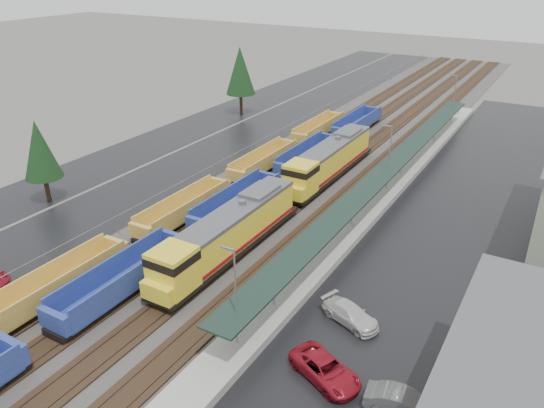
{
  "coord_description": "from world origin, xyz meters",
  "views": [
    {
      "loc": [
        25.8,
        -3.28,
        24.49
      ],
      "look_at": [
        1.85,
        37.76,
        2.0
      ],
      "focal_mm": 35.0,
      "sensor_mm": 36.0,
      "label": 1
    }
  ],
  "objects_px": {
    "well_string_yellow": "(129,243)",
    "parked_car_east_c": "(350,314)",
    "well_string_blue": "(188,237)",
    "parked_car_east_b": "(325,370)",
    "locomotive_trail": "(328,161)",
    "parked_car_east_e": "(403,403)",
    "locomotive_lead": "(226,235)"
  },
  "relations": [
    {
      "from": "locomotive_trail",
      "to": "well_string_yellow",
      "type": "height_order",
      "value": "locomotive_trail"
    },
    {
      "from": "parked_car_east_b",
      "to": "well_string_yellow",
      "type": "bearing_deg",
      "value": 100.01
    },
    {
      "from": "well_string_blue",
      "to": "parked_car_east_b",
      "type": "relative_size",
      "value": 18.47
    },
    {
      "from": "well_string_blue",
      "to": "parked_car_east_e",
      "type": "bearing_deg",
      "value": -21.11
    },
    {
      "from": "parked_car_east_c",
      "to": "parked_car_east_e",
      "type": "xyz_separation_m",
      "value": [
        5.93,
        -6.34,
        0.06
      ]
    },
    {
      "from": "parked_car_east_b",
      "to": "parked_car_east_c",
      "type": "height_order",
      "value": "parked_car_east_b"
    },
    {
      "from": "well_string_blue",
      "to": "locomotive_lead",
      "type": "bearing_deg",
      "value": 4.8
    },
    {
      "from": "locomotive_lead",
      "to": "well_string_yellow",
      "type": "xyz_separation_m",
      "value": [
        -8.0,
        -3.66,
        -1.26
      ]
    },
    {
      "from": "locomotive_trail",
      "to": "well_string_blue",
      "type": "relative_size",
      "value": 0.21
    },
    {
      "from": "well_string_blue",
      "to": "parked_car_east_b",
      "type": "bearing_deg",
      "value": -25.8
    },
    {
      "from": "locomotive_trail",
      "to": "well_string_blue",
      "type": "height_order",
      "value": "locomotive_trail"
    },
    {
      "from": "well_string_blue",
      "to": "parked_car_east_e",
      "type": "relative_size",
      "value": 21.29
    },
    {
      "from": "locomotive_lead",
      "to": "well_string_blue",
      "type": "xyz_separation_m",
      "value": [
        -4.0,
        -0.34,
        -1.19
      ]
    },
    {
      "from": "well_string_yellow",
      "to": "well_string_blue",
      "type": "distance_m",
      "value": 5.2
    },
    {
      "from": "locomotive_trail",
      "to": "parked_car_east_c",
      "type": "height_order",
      "value": "locomotive_trail"
    },
    {
      "from": "well_string_yellow",
      "to": "parked_car_east_b",
      "type": "distance_m",
      "value": 22.37
    },
    {
      "from": "locomotive_trail",
      "to": "parked_car_east_b",
      "type": "height_order",
      "value": "locomotive_trail"
    },
    {
      "from": "locomotive_trail",
      "to": "well_string_blue",
      "type": "bearing_deg",
      "value": -100.62
    },
    {
      "from": "locomotive_lead",
      "to": "well_string_yellow",
      "type": "distance_m",
      "value": 8.89
    },
    {
      "from": "well_string_blue",
      "to": "parked_car_east_c",
      "type": "height_order",
      "value": "well_string_blue"
    },
    {
      "from": "well_string_blue",
      "to": "parked_car_east_b",
      "type": "xyz_separation_m",
      "value": [
        17.74,
        -8.57,
        -0.5
      ]
    },
    {
      "from": "well_string_yellow",
      "to": "parked_car_east_c",
      "type": "height_order",
      "value": "well_string_yellow"
    },
    {
      "from": "locomotive_lead",
      "to": "parked_car_east_c",
      "type": "height_order",
      "value": "locomotive_lead"
    },
    {
      "from": "locomotive_trail",
      "to": "parked_car_east_e",
      "type": "height_order",
      "value": "locomotive_trail"
    },
    {
      "from": "well_string_blue",
      "to": "parked_car_east_c",
      "type": "relative_size",
      "value": 20.29
    },
    {
      "from": "locomotive_trail",
      "to": "parked_car_east_c",
      "type": "xyz_separation_m",
      "value": [
        12.9,
        -23.81,
        -1.72
      ]
    },
    {
      "from": "parked_car_east_e",
      "to": "locomotive_lead",
      "type": "bearing_deg",
      "value": 55.83
    },
    {
      "from": "locomotive_lead",
      "to": "well_string_blue",
      "type": "bearing_deg",
      "value": -175.2
    },
    {
      "from": "locomotive_lead",
      "to": "locomotive_trail",
      "type": "relative_size",
      "value": 1.0
    },
    {
      "from": "locomotive_lead",
      "to": "locomotive_trail",
      "type": "xyz_separation_m",
      "value": [
        0.0,
        21.0,
        0.0
      ]
    },
    {
      "from": "locomotive_lead",
      "to": "parked_car_east_b",
      "type": "xyz_separation_m",
      "value": [
        13.74,
        -8.91,
        -1.69
      ]
    },
    {
      "from": "locomotive_trail",
      "to": "locomotive_lead",
      "type": "bearing_deg",
      "value": -90.0
    }
  ]
}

